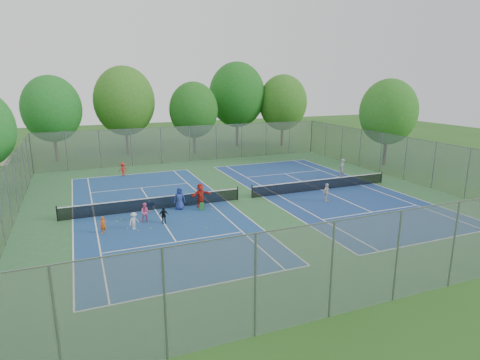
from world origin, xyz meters
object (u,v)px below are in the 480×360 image
Objects in this scene: net_left at (155,204)px; ball_hopper at (202,207)px; net_right at (321,185)px; instructor at (342,169)px; ball_crate at (150,204)px.

net_left reaches higher than ball_hopper.
net_left is 14.00m from net_right.
ball_hopper is (-10.91, -1.36, -0.19)m from net_right.
ball_hopper is 0.27× the size of instructor.
ball_hopper reaches higher than ball_crate.
ball_hopper is 15.23m from instructor.
instructor is at bearing 4.56° from ball_crate.
ball_crate is 0.65× the size of ball_hopper.
ball_hopper is (3.09, -1.36, -0.19)m from net_left.
ball_crate is at bearing 97.82° from net_left.
net_left is at bearing 180.00° from net_right.
instructor is (3.83, 2.45, 0.52)m from net_right.
net_right is 4.57m from instructor.
net_left and net_right have the same top height.
net_left is 18.00m from instructor.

